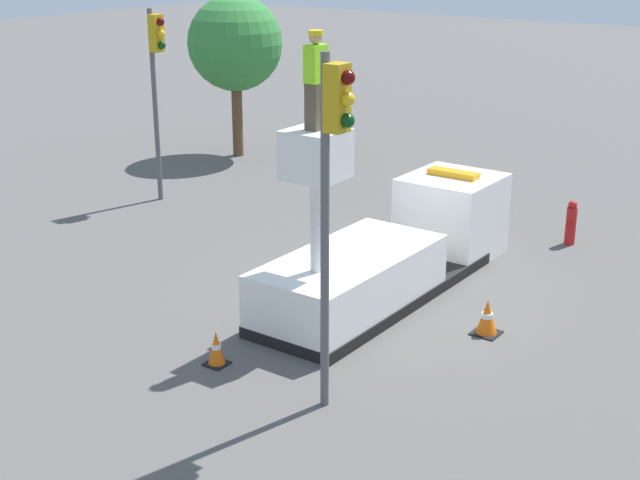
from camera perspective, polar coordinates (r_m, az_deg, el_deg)
The scene contains 9 objects.
ground_plane at distance 18.99m, azimuth 3.66°, elevation -3.63°, with size 120.00×120.00×0.00m, color #565451.
bucket_truck at distance 19.14m, azimuth 4.59°, elevation -0.90°, with size 7.60×2.09×3.98m.
worker at distance 15.88m, azimuth -0.27°, elevation 10.17°, with size 0.40×0.26×1.75m.
traffic_light_pole at distance 13.27m, azimuth 0.80°, elevation 4.70°, with size 0.34×0.57×5.72m.
traffic_light_across at distance 25.34m, azimuth -10.43°, elevation 10.82°, with size 0.34×0.57×5.38m.
fire_hydrant at distance 22.78m, azimuth 15.77°, elevation 1.07°, with size 0.50×0.26×1.12m.
traffic_cone_rear at distance 16.08m, azimuth -6.65°, elevation -6.94°, with size 0.39×0.39×0.65m.
traffic_cone_curbside at distance 17.42m, azimuth 10.65°, elevation -4.92°, with size 0.51×0.51×0.70m.
tree_left_bg at distance 30.44m, azimuth -5.46°, elevation 12.39°, with size 3.17×3.17×5.41m.
Camera 1 is at (-14.89, -9.23, 7.35)m, focal length 50.00 mm.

